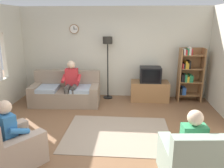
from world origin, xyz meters
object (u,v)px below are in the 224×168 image
(floor_lamp, at_px, (108,51))
(person_in_right_armchair, at_px, (190,141))
(bookshelf, at_px, (189,74))
(person_in_left_armchair, at_px, (13,129))
(couch, at_px, (66,93))
(armchair_near_window, at_px, (10,149))
(person_on_couch, at_px, (71,81))
(armchair_near_bookshelf, at_px, (191,163))
(tv, at_px, (150,74))
(tv_stand, at_px, (149,91))

(floor_lamp, xyz_separation_m, person_in_right_armchair, (1.55, -3.53, -0.85))
(bookshelf, bearing_deg, person_in_left_armchair, -136.92)
(bookshelf, height_order, floor_lamp, floor_lamp)
(couch, relative_size, floor_lamp, 1.05)
(armchair_near_window, relative_size, person_in_right_armchair, 1.06)
(armchair_near_window, distance_m, person_on_couch, 2.83)
(couch, bearing_deg, floor_lamp, 25.88)
(armchair_near_bookshelf, xyz_separation_m, person_in_left_armchair, (-2.78, 0.24, 0.32))
(couch, distance_m, floor_lamp, 1.71)
(person_in_right_armchair, bearing_deg, tv, 95.10)
(tv, xyz_separation_m, armchair_near_bookshelf, (0.31, -3.49, -0.50))
(tv_stand, xyz_separation_m, person_in_left_armchair, (-2.47, -3.28, 0.32))
(tv, relative_size, person_in_left_armchair, 0.54)
(couch, bearing_deg, person_on_couch, -28.31)
(couch, bearing_deg, armchair_near_bookshelf, -48.46)
(couch, height_order, person_on_couch, person_on_couch)
(bookshelf, bearing_deg, armchair_near_window, -136.74)
(floor_lamp, distance_m, armchair_near_window, 3.85)
(couch, distance_m, tv_stand, 2.44)
(bookshelf, bearing_deg, person_on_couch, -169.05)
(tv_stand, bearing_deg, floor_lamp, 175.47)
(couch, relative_size, person_in_left_armchair, 1.74)
(tv, bearing_deg, armchair_near_bookshelf, -84.90)
(tv_stand, relative_size, person_in_right_armchair, 0.98)
(person_on_couch, bearing_deg, armchair_near_window, -96.82)
(tv, xyz_separation_m, bookshelf, (1.10, 0.09, 0.02))
(bookshelf, distance_m, armchair_near_window, 5.01)
(armchair_near_window, bearing_deg, tv_stand, 52.95)
(tv_stand, distance_m, armchair_near_window, 4.19)
(armchair_near_bookshelf, height_order, person_on_couch, person_on_couch)
(armchair_near_bookshelf, bearing_deg, couch, 131.54)
(couch, relative_size, person_on_couch, 1.57)
(tv_stand, height_order, floor_lamp, floor_lamp)
(tv, distance_m, person_in_left_armchair, 4.09)
(person_on_couch, xyz_separation_m, person_in_left_armchair, (-0.28, -2.71, -0.09))
(bookshelf, distance_m, armchair_near_bookshelf, 3.71)
(tv, relative_size, floor_lamp, 0.32)
(bookshelf, xyz_separation_m, person_in_right_armchair, (-0.80, -3.50, -0.21))
(person_in_left_armchair, bearing_deg, tv_stand, 52.95)
(armchair_near_window, bearing_deg, person_in_left_armchair, 52.94)
(floor_lamp, distance_m, armchair_near_bookshelf, 4.11)
(tv_stand, distance_m, person_on_couch, 2.30)
(floor_lamp, height_order, person_on_couch, floor_lamp)
(person_in_right_armchair, bearing_deg, tv_stand, 95.06)
(tv_stand, relative_size, bookshelf, 0.70)
(bookshelf, relative_size, person_in_left_armchair, 1.41)
(person_on_couch, relative_size, person_in_left_armchair, 1.11)
(person_on_couch, height_order, person_in_right_armchair, person_on_couch)
(bookshelf, height_order, person_in_right_armchair, bookshelf)
(person_in_left_armchair, bearing_deg, armchair_near_bookshelf, -4.96)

